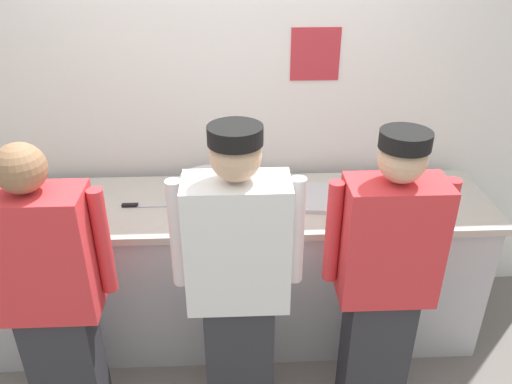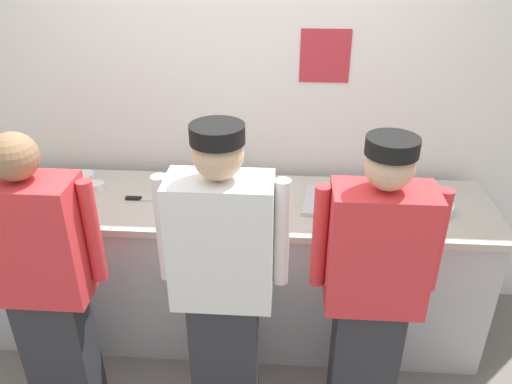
{
  "view_description": "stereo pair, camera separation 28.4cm",
  "coord_description": "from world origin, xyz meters",
  "px_view_note": "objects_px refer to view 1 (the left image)",
  "views": [
    {
      "loc": [
        0.03,
        -2.16,
        2.36
      ],
      "look_at": [
        0.15,
        0.34,
        1.01
      ],
      "focal_mm": 36.03,
      "sensor_mm": 36.0,
      "label": 1
    },
    {
      "loc": [
        0.32,
        -2.15,
        2.36
      ],
      "look_at": [
        0.15,
        0.34,
        1.01
      ],
      "focal_mm": 36.03,
      "sensor_mm": 36.0,
      "label": 2
    }
  ],
  "objects_px": {
    "mixing_bowl_steel": "(212,190)",
    "ramekin_red_sauce": "(89,195)",
    "squeeze_bottle_primary": "(7,184)",
    "ramekin_orange_sauce": "(75,186)",
    "ramekin_yellow_sauce": "(79,212)",
    "deli_cup": "(41,207)",
    "chef_center": "(238,283)",
    "chef_near_left": "(52,297)",
    "sheet_tray": "(339,198)",
    "plate_stack_front": "(428,198)",
    "chef_far_right": "(385,279)",
    "chefs_knife": "(142,205)"
  },
  "relations": [
    {
      "from": "mixing_bowl_steel",
      "to": "sheet_tray",
      "type": "xyz_separation_m",
      "value": [
        0.72,
        -0.04,
        -0.06
      ]
    },
    {
      "from": "sheet_tray",
      "to": "ramekin_yellow_sauce",
      "type": "distance_m",
      "value": 1.44
    },
    {
      "from": "plate_stack_front",
      "to": "ramekin_red_sauce",
      "type": "distance_m",
      "value": 1.92
    },
    {
      "from": "ramekin_red_sauce",
      "to": "ramekin_yellow_sauce",
      "type": "distance_m",
      "value": 0.18
    },
    {
      "from": "chef_far_right",
      "to": "chefs_knife",
      "type": "xyz_separation_m",
      "value": [
        -1.21,
        0.6,
        0.08
      ]
    },
    {
      "from": "chef_far_right",
      "to": "ramekin_orange_sauce",
      "type": "bearing_deg",
      "value": 153.42
    },
    {
      "from": "ramekin_orange_sauce",
      "to": "chef_center",
      "type": "bearing_deg",
      "value": -42.02
    },
    {
      "from": "chef_center",
      "to": "deli_cup",
      "type": "bearing_deg",
      "value": 151.52
    },
    {
      "from": "plate_stack_front",
      "to": "ramekin_red_sauce",
      "type": "bearing_deg",
      "value": 176.76
    },
    {
      "from": "ramekin_red_sauce",
      "to": "ramekin_orange_sauce",
      "type": "height_order",
      "value": "ramekin_red_sauce"
    },
    {
      "from": "chef_center",
      "to": "deli_cup",
      "type": "distance_m",
      "value": 1.2
    },
    {
      "from": "mixing_bowl_steel",
      "to": "ramekin_yellow_sauce",
      "type": "height_order",
      "value": "mixing_bowl_steel"
    },
    {
      "from": "chef_far_right",
      "to": "ramekin_orange_sauce",
      "type": "height_order",
      "value": "chef_far_right"
    },
    {
      "from": "ramekin_yellow_sauce",
      "to": "chefs_knife",
      "type": "xyz_separation_m",
      "value": [
        0.33,
        0.09,
        -0.01
      ]
    },
    {
      "from": "squeeze_bottle_primary",
      "to": "ramekin_red_sauce",
      "type": "xyz_separation_m",
      "value": [
        0.46,
        -0.03,
        -0.07
      ]
    },
    {
      "from": "mixing_bowl_steel",
      "to": "ramekin_red_sauce",
      "type": "height_order",
      "value": "mixing_bowl_steel"
    },
    {
      "from": "chef_near_left",
      "to": "mixing_bowl_steel",
      "type": "height_order",
      "value": "chef_near_left"
    },
    {
      "from": "ramekin_red_sauce",
      "to": "chefs_knife",
      "type": "distance_m",
      "value": 0.33
    },
    {
      "from": "ramekin_yellow_sauce",
      "to": "deli_cup",
      "type": "distance_m",
      "value": 0.21
    },
    {
      "from": "mixing_bowl_steel",
      "to": "ramekin_orange_sauce",
      "type": "distance_m",
      "value": 0.83
    },
    {
      "from": "chef_far_right",
      "to": "squeeze_bottle_primary",
      "type": "relative_size",
      "value": 8.04
    },
    {
      "from": "chef_near_left",
      "to": "squeeze_bottle_primary",
      "type": "height_order",
      "value": "chef_near_left"
    },
    {
      "from": "squeeze_bottle_primary",
      "to": "ramekin_orange_sauce",
      "type": "height_order",
      "value": "squeeze_bottle_primary"
    },
    {
      "from": "chef_near_left",
      "to": "ramekin_yellow_sauce",
      "type": "height_order",
      "value": "chef_near_left"
    },
    {
      "from": "chef_far_right",
      "to": "plate_stack_front",
      "type": "height_order",
      "value": "chef_far_right"
    },
    {
      "from": "ramekin_red_sauce",
      "to": "chefs_knife",
      "type": "xyz_separation_m",
      "value": [
        0.31,
        -0.09,
        -0.02
      ]
    },
    {
      "from": "deli_cup",
      "to": "ramekin_orange_sauce",
      "type": "bearing_deg",
      "value": 69.19
    },
    {
      "from": "chef_near_left",
      "to": "ramekin_yellow_sauce",
      "type": "bearing_deg",
      "value": 90.48
    },
    {
      "from": "chef_far_right",
      "to": "squeeze_bottle_primary",
      "type": "xyz_separation_m",
      "value": [
        -1.98,
        0.73,
        0.17
      ]
    },
    {
      "from": "deli_cup",
      "to": "sheet_tray",
      "type": "bearing_deg",
      "value": 2.86
    },
    {
      "from": "chef_far_right",
      "to": "deli_cup",
      "type": "height_order",
      "value": "chef_far_right"
    },
    {
      "from": "chef_near_left",
      "to": "sheet_tray",
      "type": "height_order",
      "value": "chef_near_left"
    },
    {
      "from": "ramekin_orange_sauce",
      "to": "deli_cup",
      "type": "xyz_separation_m",
      "value": [
        -0.11,
        -0.28,
        0.02
      ]
    },
    {
      "from": "sheet_tray",
      "to": "chefs_knife",
      "type": "distance_m",
      "value": 1.11
    },
    {
      "from": "deli_cup",
      "to": "chef_near_left",
      "type": "bearing_deg",
      "value": -70.35
    },
    {
      "from": "chefs_knife",
      "to": "ramekin_orange_sauce",
      "type": "bearing_deg",
      "value": 152.98
    },
    {
      "from": "squeeze_bottle_primary",
      "to": "chefs_knife",
      "type": "bearing_deg",
      "value": -9.03
    },
    {
      "from": "chef_center",
      "to": "ramekin_orange_sauce",
      "type": "relative_size",
      "value": 15.05
    },
    {
      "from": "mixing_bowl_steel",
      "to": "squeeze_bottle_primary",
      "type": "distance_m",
      "value": 1.16
    },
    {
      "from": "ramekin_yellow_sauce",
      "to": "ramekin_orange_sauce",
      "type": "distance_m",
      "value": 0.32
    },
    {
      "from": "chef_near_left",
      "to": "deli_cup",
      "type": "height_order",
      "value": "chef_near_left"
    },
    {
      "from": "chef_center",
      "to": "ramekin_yellow_sauce",
      "type": "height_order",
      "value": "chef_center"
    },
    {
      "from": "ramekin_yellow_sauce",
      "to": "ramekin_orange_sauce",
      "type": "bearing_deg",
      "value": 107.88
    },
    {
      "from": "ramekin_red_sauce",
      "to": "ramekin_orange_sauce",
      "type": "relative_size",
      "value": 0.84
    },
    {
      "from": "mixing_bowl_steel",
      "to": "sheet_tray",
      "type": "height_order",
      "value": "mixing_bowl_steel"
    },
    {
      "from": "mixing_bowl_steel",
      "to": "ramekin_orange_sauce",
      "type": "height_order",
      "value": "mixing_bowl_steel"
    },
    {
      "from": "chef_center",
      "to": "ramekin_red_sauce",
      "type": "height_order",
      "value": "chef_center"
    },
    {
      "from": "ramekin_orange_sauce",
      "to": "deli_cup",
      "type": "height_order",
      "value": "deli_cup"
    },
    {
      "from": "ramekin_red_sauce",
      "to": "deli_cup",
      "type": "bearing_deg",
      "value": -144.08
    },
    {
      "from": "chef_center",
      "to": "chefs_knife",
      "type": "bearing_deg",
      "value": 129.4
    }
  ]
}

